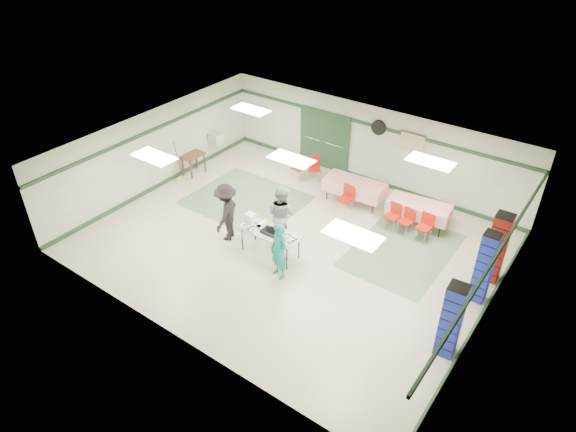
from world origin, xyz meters
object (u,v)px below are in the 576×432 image
Objects in this scene: crate_stack_blue_a at (484,267)px; chair_loose_b at (300,165)px; volunteer_teal at (279,252)px; chair_d at (347,196)px; chair_c at (426,224)px; chair_loose_a at (314,166)px; office_printer at (216,138)px; volunteer_grey at (281,214)px; crate_stack_red at (497,248)px; chair_a at (408,218)px; broom at (178,160)px; serving_table at (270,233)px; crate_stack_blue_b at (451,320)px; dining_table_a at (419,209)px; printer_table at (193,158)px; dining_table_b at (354,187)px; chair_b at (394,213)px; volunteer_dark at (226,212)px.

chair_loose_b is at bearing 161.06° from crate_stack_blue_a.
volunteer_teal is 1.81× the size of chair_d.
chair_loose_a is at bearing 173.30° from chair_c.
chair_c is 1.95× the size of office_printer.
chair_d is at bearing -18.39° from chair_loose_b.
volunteer_grey is 5.49m from crate_stack_blue_a.
crate_stack_red reaches higher than chair_d.
volunteer_teal is 5.31m from chair_loose_b.
crate_stack_blue_a reaches higher than chair_a.
crate_stack_blue_a is at bearing -20.42° from chair_a.
crate_stack_red is at bearing -1.60° from broom.
chair_c is at bearing 44.29° from serving_table.
chair_loose_b is at bearing 147.26° from crate_stack_blue_b.
office_printer is at bearing 176.44° from dining_table_a.
chair_d is at bearing 141.76° from crate_stack_blue_b.
volunteer_grey is 3.73m from chair_a.
printer_table is (-3.21, -1.92, 0.13)m from chair_loose_b.
chair_d reaches higher than printer_table.
office_printer is (-3.21, -0.69, 0.42)m from chair_loose_b.
broom is (-5.60, -2.25, 0.18)m from dining_table_b.
office_printer is (-5.52, -0.41, 0.35)m from dining_table_b.
chair_loose_a reaches higher than chair_a.
chair_c is at bearing 5.42° from office_printer.
printer_table is at bearing 168.67° from chair_loose_a.
crate_stack_red is 10.44m from broom.
office_printer is at bearing 145.43° from serving_table.
chair_d is 5.91m from broom.
broom reaches higher than chair_c.
crate_stack_red reaches higher than printer_table.
printer_table is at bearing -174.55° from dining_table_a.
serving_table is at bearing -132.32° from dining_table_a.
crate_stack_blue_b reaches higher than chair_b.
serving_table is at bearing -119.16° from chair_a.
serving_table is at bearing -154.04° from crate_stack_red.
chair_b is at bearing 168.83° from crate_stack_red.
crate_stack_red is at bearing 3.37° from printer_table.
chair_d is (2.04, 3.30, -0.35)m from volunteer_dark.
chair_b is at bearing -139.62° from dining_table_a.
volunteer_dark is 4.18m from chair_loose_b.
crate_stack_red is (4.52, 3.17, 0.19)m from volunteer_teal.
volunteer_grey reaches higher than chair_b.
chair_b is 7.27m from printer_table.
chair_b is 0.97× the size of chair_c.
serving_table is at bearing 102.23° from volunteer_grey.
broom is (-4.97, 0.81, -0.15)m from volunteer_grey.
volunteer_dark is at bearing -37.73° from office_printer.
crate_stack_blue_b is at bearing -31.57° from chair_loose_b.
crate_stack_blue_a reaches higher than volunteer_grey.
crate_stack_blue_a is (4.78, -2.15, 0.42)m from dining_table_b.
chair_c reaches higher than chair_b.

